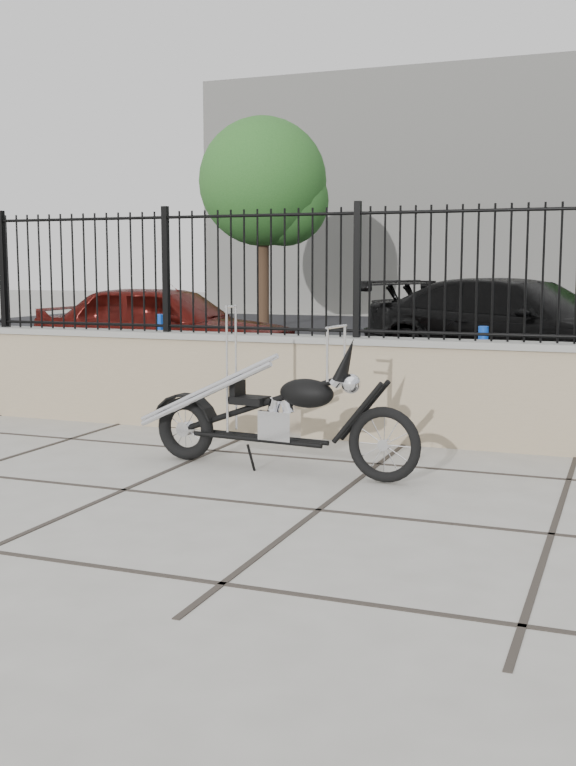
# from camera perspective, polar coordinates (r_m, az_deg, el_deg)

# --- Properties ---
(ground_plane) EXTENTS (90.00, 90.00, 0.00)m
(ground_plane) POSITION_cam_1_polar(r_m,az_deg,el_deg) (6.67, -10.40, -6.73)
(ground_plane) COLOR #99968E
(ground_plane) RESTS_ON ground
(parking_lot) EXTENTS (30.00, 30.00, 0.00)m
(parking_lot) POSITION_cam_1_polar(r_m,az_deg,el_deg) (18.39, 10.40, 2.28)
(parking_lot) COLOR black
(parking_lot) RESTS_ON ground
(retaining_wall) EXTENTS (14.00, 0.36, 0.96)m
(retaining_wall) POSITION_cam_1_polar(r_m,az_deg,el_deg) (8.76, -1.91, -0.02)
(retaining_wall) COLOR gray
(retaining_wall) RESTS_ON ground_plane
(iron_fence) EXTENTS (14.00, 0.08, 1.20)m
(iron_fence) POSITION_cam_1_polar(r_m,az_deg,el_deg) (8.69, -1.95, 7.06)
(iron_fence) COLOR black
(iron_fence) RESTS_ON retaining_wall
(background_building) EXTENTS (22.00, 6.00, 8.00)m
(background_building) POSITION_cam_1_polar(r_m,az_deg,el_deg) (32.26, 15.35, 11.43)
(background_building) COLOR beige
(background_building) RESTS_ON ground_plane
(chopper_motorcycle) EXTENTS (2.25, 0.63, 1.33)m
(chopper_motorcycle) POSITION_cam_1_polar(r_m,az_deg,el_deg) (7.07, -0.88, -0.29)
(chopper_motorcycle) COLOR black
(chopper_motorcycle) RESTS_ON ground_plane
(car_red) EXTENTS (4.06, 1.65, 1.38)m
(car_red) POSITION_cam_1_polar(r_m,az_deg,el_deg) (13.70, -7.76, 3.50)
(car_red) COLOR #4C0E0A
(car_red) RESTS_ON parking_lot
(car_black) EXTENTS (5.37, 3.84, 1.44)m
(car_black) POSITION_cam_1_polar(r_m,az_deg,el_deg) (13.53, 14.70, 3.41)
(car_black) COLOR black
(car_black) RESTS_ON parking_lot
(bollard_a) EXTENTS (0.16, 0.16, 1.01)m
(bollard_a) POSITION_cam_1_polar(r_m,az_deg,el_deg) (11.54, -8.05, 1.85)
(bollard_a) COLOR #0B17AB
(bollard_a) RESTS_ON ground_plane
(bollard_b) EXTENTS (0.13, 0.13, 0.95)m
(bollard_b) POSITION_cam_1_polar(r_m,az_deg,el_deg) (10.31, 12.27, 0.92)
(bollard_b) COLOR blue
(bollard_b) RESTS_ON ground_plane
(tree_left) EXTENTS (3.36, 3.36, 5.66)m
(tree_left) POSITION_cam_1_polar(r_m,az_deg,el_deg) (24.11, -1.62, 13.04)
(tree_left) COLOR #382619
(tree_left) RESTS_ON ground_plane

